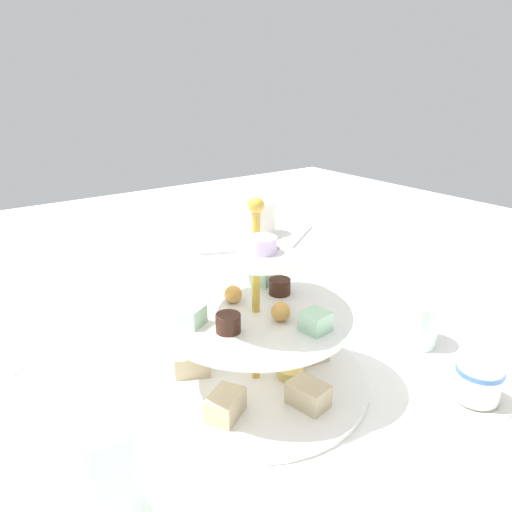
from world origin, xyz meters
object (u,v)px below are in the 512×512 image
at_px(water_glass_tall_right, 112,485).
at_px(tiered_serving_stand, 256,331).
at_px(teacup_with_saucer, 477,385).
at_px(butter_knife_left, 58,346).
at_px(water_glass_short_left, 417,323).

bearing_deg(water_glass_tall_right, tiered_serving_stand, 27.01).
xyz_separation_m(tiered_serving_stand, water_glass_tall_right, (-0.24, -0.12, -0.01)).
distance_m(water_glass_tall_right, teacup_with_saucer, 0.45).
height_order(tiered_serving_stand, butter_knife_left, tiered_serving_stand).
relative_size(water_glass_tall_right, water_glass_short_left, 1.96).
bearing_deg(teacup_with_saucer, water_glass_tall_right, 170.51).
height_order(water_glass_tall_right, teacup_with_saucer, water_glass_tall_right).
bearing_deg(water_glass_tall_right, water_glass_short_left, 7.02).
distance_m(water_glass_tall_right, water_glass_short_left, 0.51).
height_order(teacup_with_saucer, butter_knife_left, teacup_with_saucer).
bearing_deg(teacup_with_saucer, tiered_serving_stand, 135.87).
height_order(water_glass_short_left, teacup_with_saucer, water_glass_short_left).
relative_size(tiered_serving_stand, butter_knife_left, 1.78).
distance_m(teacup_with_saucer, butter_knife_left, 0.60).
distance_m(water_glass_short_left, teacup_with_saucer, 0.15).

